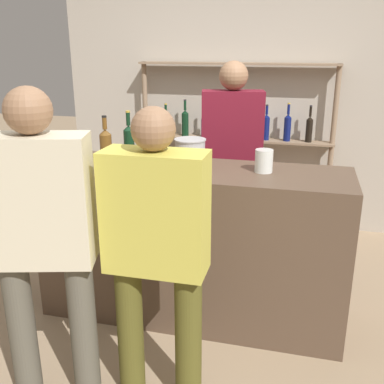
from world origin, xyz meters
TOP-DOWN VIEW (x-y plane):
  - ground_plane at (0.00, 0.00)m, footprint 16.00×16.00m
  - bar_counter at (0.00, 0.00)m, footprint 2.02×0.60m
  - back_wall at (0.00, 1.90)m, footprint 3.62×0.12m
  - back_shelf at (-0.00, 1.72)m, footprint 1.93×0.18m
  - counter_bottle_0 at (-0.55, -0.08)m, footprint 0.08×0.08m
  - counter_bottle_1 at (-0.47, 0.10)m, footprint 0.07×0.07m
  - counter_bottle_2 at (-0.21, -0.02)m, footprint 0.08×0.08m
  - ice_bucket at (-0.01, 0.01)m, footprint 0.20×0.20m
  - cork_jar at (0.45, 0.03)m, footprint 0.11×0.11m
  - customer_left at (-0.51, -0.94)m, footprint 0.54×0.34m
  - server_behind_counter at (0.12, 0.79)m, footprint 0.51×0.30m
  - customer_center at (0.03, -0.80)m, footprint 0.50×0.22m

SIDE VIEW (x-z plane):
  - ground_plane at x=0.00m, z-range 0.00..0.00m
  - bar_counter at x=0.00m, z-range 0.00..1.06m
  - customer_center at x=0.03m, z-range 0.12..1.67m
  - customer_left at x=-0.51m, z-range 0.13..1.77m
  - server_behind_counter at x=0.12m, z-range 0.14..1.84m
  - back_shelf at x=0.00m, z-range 0.26..1.91m
  - cork_jar at x=0.45m, z-range 1.06..1.20m
  - ice_bucket at x=-0.01m, z-range 1.06..1.25m
  - counter_bottle_0 at x=-0.55m, z-range 1.02..1.35m
  - counter_bottle_1 at x=-0.47m, z-range 1.02..1.36m
  - counter_bottle_2 at x=-0.21m, z-range 1.02..1.38m
  - back_wall at x=0.00m, z-range 0.00..2.80m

